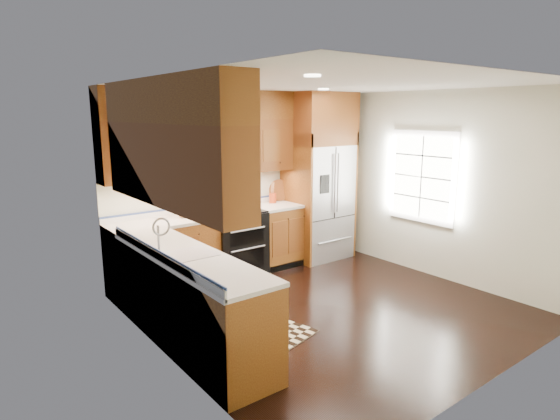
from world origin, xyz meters
TOP-DOWN VIEW (x-y plane):
  - ground at (0.00, 0.00)m, footprint 4.00×4.00m
  - wall_back at (0.00, 2.00)m, footprint 4.00×0.02m
  - wall_left at (-2.00, 0.00)m, footprint 0.02×4.00m
  - wall_right at (2.00, 0.00)m, footprint 0.02×4.00m
  - window at (1.98, 0.20)m, footprint 0.04×1.10m
  - base_cabinets at (-1.23, 0.90)m, footprint 2.85×3.00m
  - countertop at (-1.09, 1.01)m, footprint 2.86×3.01m
  - upper_cabinets at (-1.15, 1.09)m, footprint 2.85×3.00m
  - range at (-0.25, 1.67)m, footprint 0.76×0.67m
  - microwave at (-0.25, 1.80)m, footprint 0.76×0.40m
  - refrigerator at (1.30, 1.63)m, footprint 0.98×0.75m
  - sink_faucet at (-1.73, 0.23)m, footprint 0.54×0.44m
  - rug at (-1.20, 0.31)m, footprint 1.40×1.90m
  - knife_block at (-0.98, 1.76)m, footprint 0.13×0.17m
  - utensil_crock at (0.55, 1.84)m, footprint 0.13×0.13m
  - cutting_board at (0.75, 1.93)m, footprint 0.45×0.45m

SIDE VIEW (x-z plane):
  - ground at x=0.00m, z-range 0.00..0.00m
  - rug at x=-1.20m, z-range 0.00..0.01m
  - base_cabinets at x=-1.23m, z-range 0.00..0.90m
  - range at x=-0.25m, z-range 0.00..0.94m
  - countertop at x=-1.09m, z-range 0.90..0.94m
  - cutting_board at x=0.75m, z-range 0.94..0.96m
  - sink_faucet at x=-1.73m, z-range 0.81..1.18m
  - utensil_crock at x=0.55m, z-range 0.89..1.21m
  - knife_block at x=-0.98m, z-range 0.91..1.23m
  - wall_back at x=0.00m, z-range 0.00..2.60m
  - wall_left at x=-2.00m, z-range 0.00..2.60m
  - wall_right at x=2.00m, z-range 0.00..2.60m
  - refrigerator at x=1.30m, z-range 0.00..2.60m
  - window at x=1.98m, z-range 0.75..2.05m
  - microwave at x=-0.25m, z-range 1.45..1.87m
  - upper_cabinets at x=-1.15m, z-range 1.45..2.60m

